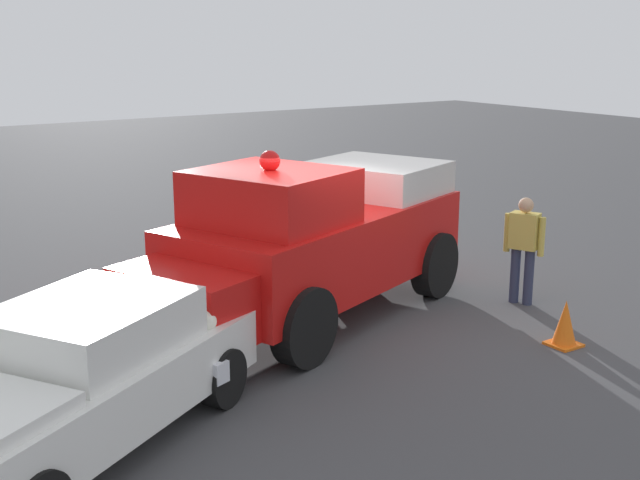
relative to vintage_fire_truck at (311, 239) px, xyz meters
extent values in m
plane|color=#424244|center=(0.38, -0.01, -1.20)|extent=(60.00, 60.00, 0.00)
cylinder|color=black|center=(1.48, -1.05, -0.68)|extent=(0.68, 1.09, 1.04)
cylinder|color=black|center=(-0.38, -1.78, -0.68)|extent=(0.68, 1.09, 1.04)
cylinder|color=black|center=(0.21, 2.21, -0.68)|extent=(0.68, 1.09, 1.04)
cylinder|color=black|center=(-1.65, 1.48, -0.68)|extent=(0.68, 1.09, 1.04)
cube|color=red|center=(-0.09, 0.22, -0.15)|extent=(3.74, 5.33, 1.10)
cube|color=red|center=(0.95, -2.44, -0.28)|extent=(1.97, 1.48, 0.84)
cube|color=red|center=(0.33, -0.85, 0.75)|extent=(2.39, 2.28, 0.76)
cube|color=silver|center=(-0.65, 1.66, 0.60)|extent=(2.45, 2.30, 0.60)
cube|color=silver|center=(1.12, -2.85, -0.28)|extent=(1.38, 0.64, 0.64)
cube|color=silver|center=(1.15, -2.95, -0.70)|extent=(2.16, 1.00, 0.24)
sphere|color=white|center=(1.84, -2.57, -0.20)|extent=(0.34, 0.34, 0.26)
sphere|color=white|center=(0.39, -3.14, -0.20)|extent=(0.34, 0.34, 0.26)
sphere|color=red|center=(0.33, -0.85, 1.25)|extent=(0.36, 0.36, 0.28)
cylinder|color=black|center=(1.95, -2.44, -0.86)|extent=(0.58, 0.72, 0.68)
cylinder|color=black|center=(0.55, -3.30, -0.86)|extent=(0.58, 0.72, 0.68)
cube|color=white|center=(2.01, -4.10, -0.58)|extent=(3.74, 4.52, 0.64)
cube|color=white|center=(1.85, -3.85, -0.02)|extent=(2.32, 2.44, 0.56)
cylinder|color=#B7BABF|center=(-3.06, 1.21, -0.98)|extent=(0.04, 0.04, 0.44)
cylinder|color=#B7BABF|center=(-3.26, 0.82, -0.98)|extent=(0.04, 0.04, 0.44)
cylinder|color=#B7BABF|center=(-3.46, 1.41, -0.98)|extent=(0.04, 0.04, 0.44)
cylinder|color=#B7BABF|center=(-3.65, 1.01, -0.98)|extent=(0.04, 0.04, 0.44)
cube|color=#1E7F38|center=(-3.36, 1.11, -0.74)|extent=(0.65, 0.65, 0.04)
cube|color=#1E7F38|center=(-3.57, 1.22, -0.46)|extent=(0.25, 0.45, 0.56)
cube|color=#B7BABF|center=(-3.25, 1.32, -0.58)|extent=(0.41, 0.23, 0.03)
cube|color=#B7BABF|center=(-3.47, 0.90, -0.58)|extent=(0.41, 0.23, 0.03)
cylinder|color=#2D334C|center=(1.13, 3.05, -0.76)|extent=(0.20, 0.20, 0.88)
cylinder|color=#2D334C|center=(1.33, 3.14, -0.76)|extent=(0.20, 0.20, 0.88)
cube|color=gold|center=(1.23, 3.10, -0.04)|extent=(0.49, 0.41, 0.56)
cylinder|color=gold|center=(0.98, 2.99, -0.10)|extent=(0.13, 0.13, 0.60)
cylinder|color=gold|center=(1.48, 3.20, -0.10)|extent=(0.13, 0.13, 0.60)
sphere|color=tan|center=(1.23, 3.10, 0.36)|extent=(0.30, 0.30, 0.23)
cube|color=orange|center=(2.82, 2.24, -1.18)|extent=(0.40, 0.40, 0.04)
cone|color=orange|center=(2.82, 2.24, -0.86)|extent=(0.32, 0.32, 0.60)
camera|label=1|loc=(9.69, -6.22, 2.88)|focal=46.13mm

